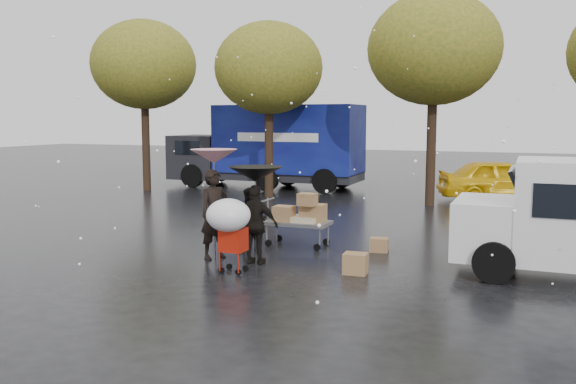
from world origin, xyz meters
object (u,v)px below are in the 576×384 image
at_px(person_pink, 215,214).
at_px(vendor_cart, 301,215).
at_px(shopping_cart, 229,219).
at_px(blue_truck, 271,147).
at_px(person_black, 256,225).
at_px(yellow_taxi, 501,180).

height_order(person_pink, vendor_cart, person_pink).
bearing_deg(shopping_cart, blue_truck, 110.61).
distance_m(person_black, blue_truck, 13.73).
bearing_deg(person_black, person_pink, -9.17).
bearing_deg(yellow_taxi, person_black, 140.50).
distance_m(blue_truck, yellow_taxi, 9.42).
relative_size(person_pink, vendor_cart, 1.25).
relative_size(person_black, vendor_cart, 1.07).
distance_m(person_black, vendor_cart, 1.96).
relative_size(person_black, blue_truck, 0.20).
xyz_separation_m(person_pink, blue_truck, (-4.21, 12.53, 0.81)).
xyz_separation_m(person_pink, shopping_cart, (0.92, -1.10, 0.12)).
xyz_separation_m(person_black, yellow_taxi, (4.13, 12.05, -0.06)).
distance_m(vendor_cart, yellow_taxi, 10.83).
bearing_deg(person_black, shopping_cart, 82.37).
relative_size(vendor_cart, blue_truck, 0.18).
bearing_deg(blue_truck, vendor_cart, -63.00).
bearing_deg(vendor_cart, shopping_cart, -96.63).
relative_size(blue_truck, yellow_taxi, 1.88).
height_order(person_black, shopping_cart, person_black).
xyz_separation_m(person_black, blue_truck, (-5.23, 12.66, 0.94)).
bearing_deg(shopping_cart, person_pink, 129.89).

